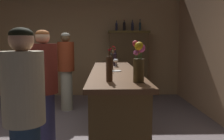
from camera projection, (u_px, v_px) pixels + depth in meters
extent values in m
cube|color=tan|center=(85.00, 43.00, 6.62)|extent=(5.32, 0.12, 2.91)
cube|color=brown|center=(114.00, 106.00, 3.60)|extent=(0.57, 2.94, 1.02)
cube|color=brown|center=(114.00, 71.00, 3.54)|extent=(0.65, 3.06, 0.05)
cube|color=#513C22|center=(128.00, 64.00, 6.40)|extent=(1.00, 0.41, 1.78)
cube|color=brown|center=(128.00, 32.00, 6.30)|extent=(1.08, 0.47, 0.06)
cylinder|color=black|center=(115.00, 58.00, 4.47)|extent=(0.06, 0.06, 0.22)
sphere|color=black|center=(115.00, 52.00, 4.45)|extent=(0.06, 0.06, 0.06)
cylinder|color=black|center=(115.00, 50.00, 4.45)|extent=(0.02, 0.02, 0.08)
cylinder|color=#AB1629|center=(115.00, 47.00, 4.44)|extent=(0.03, 0.03, 0.02)
cylinder|color=black|center=(111.00, 62.00, 3.57)|extent=(0.07, 0.07, 0.21)
sphere|color=black|center=(111.00, 55.00, 3.55)|extent=(0.07, 0.07, 0.07)
cylinder|color=black|center=(111.00, 52.00, 3.55)|extent=(0.02, 0.02, 0.09)
cylinder|color=#A81420|center=(111.00, 48.00, 3.54)|extent=(0.03, 0.03, 0.02)
cylinder|color=black|center=(115.00, 60.00, 4.08)|extent=(0.06, 0.06, 0.20)
sphere|color=black|center=(115.00, 54.00, 4.07)|extent=(0.06, 0.06, 0.06)
cylinder|color=black|center=(115.00, 52.00, 4.07)|extent=(0.02, 0.02, 0.07)
cylinder|color=#AE161E|center=(115.00, 49.00, 4.06)|extent=(0.02, 0.02, 0.02)
cylinder|color=#462E1A|center=(113.00, 58.00, 4.33)|extent=(0.08, 0.08, 0.22)
sphere|color=#462E1A|center=(113.00, 52.00, 4.32)|extent=(0.08, 0.08, 0.08)
cylinder|color=#462E1A|center=(113.00, 49.00, 4.32)|extent=(0.03, 0.03, 0.09)
cylinder|color=red|center=(113.00, 46.00, 4.31)|extent=(0.04, 0.04, 0.02)
cylinder|color=#402817|center=(109.00, 70.00, 2.42)|extent=(0.07, 0.07, 0.23)
sphere|color=#402817|center=(109.00, 59.00, 2.40)|extent=(0.07, 0.07, 0.07)
cylinder|color=#402817|center=(109.00, 55.00, 2.40)|extent=(0.02, 0.02, 0.08)
cylinder|color=red|center=(109.00, 50.00, 2.39)|extent=(0.03, 0.03, 0.02)
cylinder|color=white|center=(116.00, 67.00, 3.92)|extent=(0.06, 0.06, 0.00)
cylinder|color=white|center=(116.00, 64.00, 3.92)|extent=(0.01, 0.01, 0.07)
ellipsoid|color=white|center=(116.00, 61.00, 3.91)|extent=(0.08, 0.08, 0.06)
cylinder|color=white|center=(110.00, 72.00, 3.18)|extent=(0.07, 0.07, 0.00)
cylinder|color=white|center=(110.00, 69.00, 3.17)|extent=(0.01, 0.01, 0.08)
ellipsoid|color=white|center=(110.00, 64.00, 3.17)|extent=(0.07, 0.07, 0.06)
cylinder|color=#43351A|center=(139.00, 71.00, 2.37)|extent=(0.11, 0.11, 0.23)
cylinder|color=#38602D|center=(141.00, 58.00, 2.36)|extent=(0.01, 0.01, 0.19)
sphere|color=orange|center=(141.00, 49.00, 2.35)|extent=(0.05, 0.05, 0.05)
cylinder|color=#38602D|center=(140.00, 57.00, 2.38)|extent=(0.01, 0.01, 0.21)
sphere|color=gold|center=(140.00, 47.00, 2.37)|extent=(0.06, 0.06, 0.06)
cylinder|color=#38602D|center=(138.00, 60.00, 2.38)|extent=(0.01, 0.01, 0.16)
sphere|color=orange|center=(138.00, 52.00, 2.38)|extent=(0.05, 0.05, 0.05)
cylinder|color=#38602D|center=(135.00, 56.00, 2.36)|extent=(0.01, 0.01, 0.24)
sphere|color=red|center=(135.00, 44.00, 2.34)|extent=(0.06, 0.06, 0.06)
cylinder|color=#38602D|center=(136.00, 61.00, 2.33)|extent=(0.01, 0.01, 0.16)
sphere|color=#CA5390|center=(136.00, 53.00, 2.32)|extent=(0.05, 0.05, 0.05)
cylinder|color=#38602D|center=(139.00, 57.00, 2.32)|extent=(0.01, 0.01, 0.22)
sphere|color=gold|center=(139.00, 46.00, 2.31)|extent=(0.09, 0.09, 0.09)
cylinder|color=#38602D|center=(141.00, 58.00, 2.34)|extent=(0.01, 0.01, 0.20)
sphere|color=#D0458A|center=(141.00, 48.00, 2.32)|extent=(0.08, 0.08, 0.08)
cylinder|color=white|center=(115.00, 71.00, 3.28)|extent=(0.17, 0.17, 0.01)
cylinder|color=#252539|center=(116.00, 27.00, 6.28)|extent=(0.06, 0.06, 0.18)
sphere|color=#252539|center=(116.00, 24.00, 6.27)|extent=(0.06, 0.06, 0.06)
cylinder|color=#252539|center=(116.00, 22.00, 6.26)|extent=(0.02, 0.02, 0.09)
cylinder|color=gold|center=(117.00, 20.00, 6.26)|extent=(0.02, 0.02, 0.02)
cylinder|color=black|center=(124.00, 27.00, 6.28)|extent=(0.07, 0.07, 0.20)
sphere|color=black|center=(124.00, 23.00, 6.27)|extent=(0.07, 0.07, 0.07)
cylinder|color=black|center=(124.00, 22.00, 6.27)|extent=(0.02, 0.02, 0.07)
cylinder|color=#B02729|center=(124.00, 20.00, 6.26)|extent=(0.03, 0.03, 0.02)
cylinder|color=#222438|center=(132.00, 27.00, 6.29)|extent=(0.07, 0.07, 0.20)
sphere|color=#222438|center=(133.00, 23.00, 6.28)|extent=(0.07, 0.07, 0.07)
cylinder|color=#222438|center=(133.00, 22.00, 6.27)|extent=(0.03, 0.03, 0.07)
cylinder|color=black|center=(133.00, 20.00, 6.27)|extent=(0.03, 0.03, 0.02)
cylinder|color=#1B2F39|center=(140.00, 27.00, 6.30)|extent=(0.06, 0.06, 0.20)
sphere|color=#1B2F39|center=(140.00, 23.00, 6.29)|extent=(0.06, 0.06, 0.06)
cylinder|color=#1B2F39|center=(140.00, 22.00, 6.28)|extent=(0.02, 0.02, 0.09)
cylinder|color=black|center=(140.00, 19.00, 6.27)|extent=(0.03, 0.03, 0.02)
cylinder|color=#2A2A52|center=(45.00, 125.00, 3.05)|extent=(0.25, 0.25, 0.84)
cylinder|color=maroon|center=(44.00, 68.00, 2.97)|extent=(0.35, 0.35, 0.62)
sphere|color=#E4B68D|center=(42.00, 37.00, 2.92)|extent=(0.18, 0.18, 0.18)
ellipsoid|color=#9E5728|center=(42.00, 34.00, 2.92)|extent=(0.17, 0.17, 0.10)
cylinder|color=#A8A88E|center=(67.00, 90.00, 5.21)|extent=(0.26, 0.26, 0.86)
cylinder|color=maroon|center=(66.00, 56.00, 5.12)|extent=(0.35, 0.35, 0.63)
sphere|color=brown|center=(66.00, 38.00, 5.07)|extent=(0.20, 0.20, 0.20)
ellipsoid|color=#B0AF9A|center=(65.00, 35.00, 5.07)|extent=(0.19, 0.19, 0.11)
cylinder|color=#B9AE8D|center=(23.00, 88.00, 1.94)|extent=(0.34, 0.34, 0.60)
sphere|color=#E4A581|center=(21.00, 40.00, 1.90)|extent=(0.20, 0.20, 0.20)
ellipsoid|color=black|center=(21.00, 34.00, 1.90)|extent=(0.19, 0.19, 0.11)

